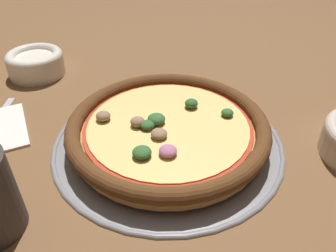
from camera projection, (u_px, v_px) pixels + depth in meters
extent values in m
plane|color=brown|center=(168.00, 142.00, 0.50)|extent=(3.00, 3.00, 0.00)
cylinder|color=gray|center=(168.00, 141.00, 0.50)|extent=(0.34, 0.34, 0.00)
torus|color=gray|center=(168.00, 140.00, 0.50)|extent=(0.35, 0.35, 0.01)
cylinder|color=tan|center=(168.00, 132.00, 0.49)|extent=(0.28, 0.28, 0.02)
torus|color=#563319|center=(168.00, 125.00, 0.48)|extent=(0.30, 0.30, 0.02)
cylinder|color=#B7381E|center=(168.00, 126.00, 0.48)|extent=(0.25, 0.25, 0.00)
cylinder|color=#EAC670|center=(168.00, 125.00, 0.48)|extent=(0.24, 0.24, 0.00)
ellipsoid|color=#8E7051|center=(103.00, 116.00, 0.49)|extent=(0.03, 0.03, 0.01)
ellipsoid|color=#33602D|center=(142.00, 152.00, 0.42)|extent=(0.03, 0.03, 0.01)
ellipsoid|color=#B26B93|center=(168.00, 151.00, 0.42)|extent=(0.03, 0.03, 0.01)
ellipsoid|color=#8E7051|center=(159.00, 134.00, 0.45)|extent=(0.03, 0.03, 0.01)
ellipsoid|color=#33602D|center=(147.00, 125.00, 0.47)|extent=(0.02, 0.02, 0.01)
ellipsoid|color=#33602D|center=(156.00, 119.00, 0.48)|extent=(0.04, 0.04, 0.01)
ellipsoid|color=#33602D|center=(193.00, 104.00, 0.51)|extent=(0.03, 0.03, 0.01)
ellipsoid|color=#33602D|center=(227.00, 113.00, 0.50)|extent=(0.02, 0.02, 0.01)
ellipsoid|color=#8E7051|center=(138.00, 122.00, 0.47)|extent=(0.03, 0.03, 0.01)
cylinder|color=silver|center=(36.00, 65.00, 0.67)|extent=(0.11, 0.11, 0.04)
torus|color=silver|center=(34.00, 56.00, 0.66)|extent=(0.11, 0.11, 0.02)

